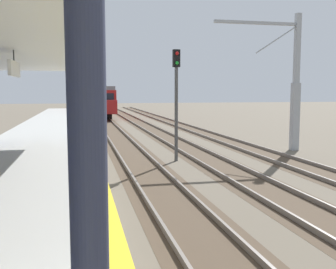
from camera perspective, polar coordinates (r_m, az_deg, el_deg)
name	(u,v)px	position (r m, az deg, el deg)	size (l,w,h in m)	color
station_platform	(38,156)	(18.28, -18.08, -3.02)	(5.00, 80.00, 0.91)	#A8A8A3
track_pair_nearest_platform	(128,149)	(22.36, -5.75, -2.14)	(2.34, 120.00, 0.16)	#4C3D2D
track_pair_middle	(187,148)	(23.00, 2.70, -1.89)	(2.34, 120.00, 0.16)	#4C3D2D
track_pair_far_side	(242,146)	(24.10, 10.53, -1.61)	(2.34, 120.00, 0.16)	#4C3D2D
approaching_train	(100,100)	(53.55, -9.77, 4.93)	(2.93, 19.60, 4.76)	maroon
rail_signal_post	(176,93)	(18.60, 1.20, 5.93)	(0.32, 0.34, 5.20)	#4C4C4C
catenary_pylon_far_side	(291,86)	(23.06, 17.22, 6.72)	(5.00, 0.40, 7.50)	#9EA3A8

